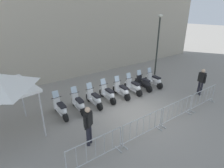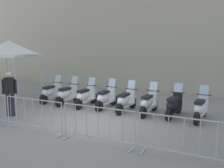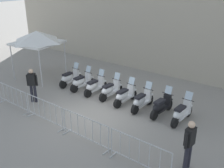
{
  "view_description": "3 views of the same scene",
  "coord_description": "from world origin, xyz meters",
  "px_view_note": "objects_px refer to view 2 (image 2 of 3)",
  "views": [
    {
      "loc": [
        -6.84,
        -5.07,
        5.18
      ],
      "look_at": [
        -0.18,
        1.66,
        1.2
      ],
      "focal_mm": 29.19,
      "sensor_mm": 36.0,
      "label": 1
    },
    {
      "loc": [
        3.32,
        -8.36,
        2.78
      ],
      "look_at": [
        0.32,
        1.33,
        1.2
      ],
      "focal_mm": 41.89,
      "sensor_mm": 36.0,
      "label": 2
    },
    {
      "loc": [
        5.62,
        -8.51,
        5.62
      ],
      "look_at": [
        0.4,
        1.13,
        1.2
      ],
      "focal_mm": 41.09,
      "sensor_mm": 36.0,
      "label": 3
    }
  ],
  "objects_px": {
    "barrier_segment_3": "(183,139)",
    "canopy_tent": "(9,49)",
    "motorcycle_3": "(106,98)",
    "motorcycle_5": "(148,103)",
    "motorcycle_7": "(200,109)",
    "motorcycle_0": "(51,93)",
    "motorcycle_4": "(126,101)",
    "motorcycle_1": "(67,95)",
    "motorcycle_2": "(85,97)",
    "barrier_segment_1": "(33,115)",
    "barrier_segment_2": "(98,126)",
    "officer_mid_plaza": "(10,91)",
    "motorcycle_6": "(174,106)"
  },
  "relations": [
    {
      "from": "barrier_segment_3",
      "to": "canopy_tent",
      "type": "relative_size",
      "value": 0.76
    },
    {
      "from": "motorcycle_3",
      "to": "motorcycle_5",
      "type": "distance_m",
      "value": 1.95
    },
    {
      "from": "motorcycle_7",
      "to": "canopy_tent",
      "type": "distance_m",
      "value": 9.44
    },
    {
      "from": "motorcycle_0",
      "to": "motorcycle_4",
      "type": "relative_size",
      "value": 1.01
    },
    {
      "from": "motorcycle_0",
      "to": "motorcycle_1",
      "type": "relative_size",
      "value": 1.01
    },
    {
      "from": "motorcycle_0",
      "to": "motorcycle_2",
      "type": "height_order",
      "value": "same"
    },
    {
      "from": "barrier_segment_1",
      "to": "barrier_segment_2",
      "type": "distance_m",
      "value": 2.33
    },
    {
      "from": "motorcycle_0",
      "to": "motorcycle_4",
      "type": "bearing_deg",
      "value": -10.22
    },
    {
      "from": "motorcycle_0",
      "to": "barrier_segment_2",
      "type": "height_order",
      "value": "motorcycle_0"
    },
    {
      "from": "barrier_segment_3",
      "to": "officer_mid_plaza",
      "type": "bearing_deg",
      "value": 162.66
    },
    {
      "from": "motorcycle_3",
      "to": "motorcycle_7",
      "type": "xyz_separation_m",
      "value": [
        3.83,
        -0.71,
        0.0
      ]
    },
    {
      "from": "barrier_segment_2",
      "to": "barrier_segment_3",
      "type": "distance_m",
      "value": 2.33
    },
    {
      "from": "motorcycle_5",
      "to": "barrier_segment_3",
      "type": "height_order",
      "value": "motorcycle_5"
    },
    {
      "from": "motorcycle_5",
      "to": "motorcycle_7",
      "type": "bearing_deg",
      "value": -8.81
    },
    {
      "from": "barrier_segment_1",
      "to": "officer_mid_plaza",
      "type": "bearing_deg",
      "value": 145.7
    },
    {
      "from": "motorcycle_2",
      "to": "motorcycle_6",
      "type": "bearing_deg",
      "value": -8.63
    },
    {
      "from": "motorcycle_3",
      "to": "motorcycle_7",
      "type": "distance_m",
      "value": 3.89
    },
    {
      "from": "motorcycle_2",
      "to": "motorcycle_5",
      "type": "bearing_deg",
      "value": -9.59
    },
    {
      "from": "motorcycle_1",
      "to": "motorcycle_6",
      "type": "bearing_deg",
      "value": -8.83
    },
    {
      "from": "motorcycle_3",
      "to": "officer_mid_plaza",
      "type": "height_order",
      "value": "officer_mid_plaza"
    },
    {
      "from": "motorcycle_0",
      "to": "motorcycle_3",
      "type": "distance_m",
      "value": 2.91
    },
    {
      "from": "motorcycle_2",
      "to": "barrier_segment_3",
      "type": "xyz_separation_m",
      "value": [
        4.33,
        -4.28,
        0.07
      ]
    },
    {
      "from": "motorcycle_2",
      "to": "barrier_segment_2",
      "type": "xyz_separation_m",
      "value": [
        2.03,
        -3.91,
        0.07
      ]
    },
    {
      "from": "motorcycle_4",
      "to": "motorcycle_5",
      "type": "height_order",
      "value": "same"
    },
    {
      "from": "motorcycle_5",
      "to": "motorcycle_6",
      "type": "distance_m",
      "value": 0.97
    },
    {
      "from": "motorcycle_5",
      "to": "motorcycle_7",
      "type": "relative_size",
      "value": 1.0
    },
    {
      "from": "motorcycle_0",
      "to": "motorcycle_5",
      "type": "height_order",
      "value": "same"
    },
    {
      "from": "motorcycle_4",
      "to": "barrier_segment_3",
      "type": "xyz_separation_m",
      "value": [
        2.42,
        -3.95,
        0.07
      ]
    },
    {
      "from": "motorcycle_5",
      "to": "barrier_segment_1",
      "type": "xyz_separation_m",
      "value": [
        -3.15,
        -3.06,
        0.07
      ]
    },
    {
      "from": "motorcycle_6",
      "to": "canopy_tent",
      "type": "relative_size",
      "value": 0.59
    },
    {
      "from": "canopy_tent",
      "to": "motorcycle_4",
      "type": "bearing_deg",
      "value": -8.17
    },
    {
      "from": "motorcycle_2",
      "to": "motorcycle_6",
      "type": "relative_size",
      "value": 1.01
    },
    {
      "from": "motorcycle_4",
      "to": "canopy_tent",
      "type": "xyz_separation_m",
      "value": [
        -6.23,
        0.9,
        2.06
      ]
    },
    {
      "from": "motorcycle_4",
      "to": "barrier_segment_2",
      "type": "distance_m",
      "value": 3.59
    },
    {
      "from": "motorcycle_2",
      "to": "motorcycle_3",
      "type": "bearing_deg",
      "value": -4.29
    },
    {
      "from": "motorcycle_2",
      "to": "barrier_segment_3",
      "type": "height_order",
      "value": "motorcycle_2"
    },
    {
      "from": "motorcycle_3",
      "to": "motorcycle_6",
      "type": "xyz_separation_m",
      "value": [
        2.87,
        -0.51,
        0.0
      ]
    },
    {
      "from": "motorcycle_5",
      "to": "motorcycle_1",
      "type": "bearing_deg",
      "value": 170.41
    },
    {
      "from": "motorcycle_1",
      "to": "canopy_tent",
      "type": "relative_size",
      "value": 0.59
    },
    {
      "from": "motorcycle_5",
      "to": "canopy_tent",
      "type": "relative_size",
      "value": 0.59
    },
    {
      "from": "motorcycle_4",
      "to": "barrier_segment_1",
      "type": "distance_m",
      "value": 3.89
    },
    {
      "from": "motorcycle_0",
      "to": "barrier_segment_1",
      "type": "relative_size",
      "value": 0.78
    },
    {
      "from": "canopy_tent",
      "to": "motorcycle_3",
      "type": "bearing_deg",
      "value": -6.88
    },
    {
      "from": "motorcycle_6",
      "to": "barrier_segment_3",
      "type": "bearing_deg",
      "value": -82.45
    },
    {
      "from": "motorcycle_1",
      "to": "motorcycle_3",
      "type": "distance_m",
      "value": 1.95
    },
    {
      "from": "barrier_segment_1",
      "to": "barrier_segment_3",
      "type": "xyz_separation_m",
      "value": [
        4.6,
        -0.74,
        0.0
      ]
    },
    {
      "from": "motorcycle_3",
      "to": "barrier_segment_3",
      "type": "xyz_separation_m",
      "value": [
        3.36,
        -4.21,
        0.07
      ]
    },
    {
      "from": "motorcycle_2",
      "to": "officer_mid_plaza",
      "type": "relative_size",
      "value": 0.99
    },
    {
      "from": "motorcycle_4",
      "to": "canopy_tent",
      "type": "bearing_deg",
      "value": 171.83
    },
    {
      "from": "motorcycle_1",
      "to": "motorcycle_3",
      "type": "relative_size",
      "value": 1.0
    }
  ]
}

